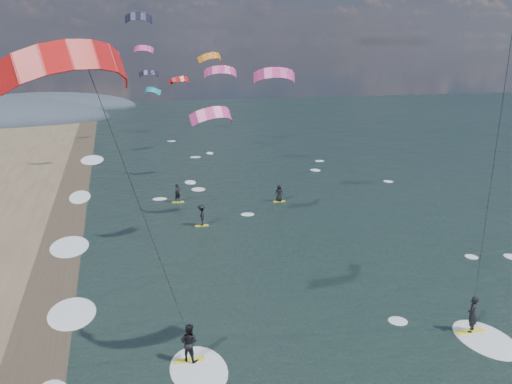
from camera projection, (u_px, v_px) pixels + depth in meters
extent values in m
cube|color=#382D23|center=(34.00, 366.00, 26.06)|extent=(3.00, 240.00, 0.00)
ellipsoid|color=#3D4756|center=(45.00, 108.00, 126.75)|extent=(40.00, 18.00, 7.00)
cube|color=yellow|center=(471.00, 332.00, 29.04)|extent=(1.56, 0.47, 0.07)
imported|color=black|center=(472.00, 314.00, 28.79)|extent=(0.82, 0.82, 1.93)
ellipsoid|color=white|center=(485.00, 339.00, 28.37)|extent=(2.60, 4.20, 0.12)
cylinder|color=black|center=(494.00, 160.00, 23.30)|extent=(0.02, 0.02, 18.20)
cube|color=yellow|center=(190.00, 361.00, 26.42)|extent=(1.43, 0.44, 0.07)
imported|color=black|center=(189.00, 342.00, 26.18)|extent=(1.11, 1.08, 1.81)
ellipsoid|color=white|center=(199.00, 370.00, 25.75)|extent=(2.60, 4.20, 0.12)
cylinder|color=black|center=(148.00, 227.00, 21.24)|extent=(0.02, 0.02, 14.47)
cube|color=yellow|center=(202.00, 226.00, 45.84)|extent=(1.10, 0.35, 0.05)
imported|color=black|center=(201.00, 215.00, 45.61)|extent=(0.73, 1.16, 1.71)
cube|color=yellow|center=(279.00, 201.00, 52.78)|extent=(1.10, 0.35, 0.05)
imported|color=black|center=(279.00, 193.00, 52.58)|extent=(0.89, 0.75, 1.55)
cube|color=yellow|center=(178.00, 202.00, 52.56)|extent=(1.10, 0.35, 0.05)
imported|color=black|center=(178.00, 193.00, 52.34)|extent=(0.73, 0.63, 1.67)
ellipsoid|color=white|center=(68.00, 314.00, 31.03)|extent=(2.40, 5.40, 0.11)
ellipsoid|color=white|center=(78.00, 246.00, 41.34)|extent=(2.40, 5.40, 0.11)
ellipsoid|color=white|center=(85.00, 197.00, 54.45)|extent=(2.40, 5.40, 0.11)
ellipsoid|color=white|center=(90.00, 160.00, 71.32)|extent=(2.40, 5.40, 0.11)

